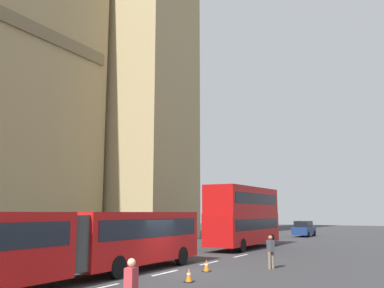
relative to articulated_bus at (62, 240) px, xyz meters
name	(u,v)px	position (x,y,z in m)	size (l,w,h in m)	color
ground_plane	(172,272)	(5.33, -1.99, -1.75)	(160.00, 160.00, 0.00)	#333335
lane_centre_marking	(136,280)	(2.45, -1.99, -1.74)	(25.20, 0.16, 0.01)	silver
articulated_bus	(62,240)	(0.00, 0.00, 0.00)	(18.49, 2.54, 2.90)	red
double_decker_bus	(244,214)	(19.37, 0.00, 0.96)	(9.96, 2.54, 4.90)	#B20F0F
sedan_lead	(304,229)	(38.26, 0.17, -0.83)	(4.40, 1.86, 1.85)	navy
traffic_cone_west	(189,275)	(3.03, -4.30, -1.46)	(0.36, 0.36, 0.58)	black
traffic_cone_middle	(206,266)	(6.13, -3.50, -1.46)	(0.36, 0.36, 0.58)	black
traffic_cone_east	(271,254)	(13.32, -4.29, -1.46)	(0.36, 0.36, 0.58)	black
pedestrian_by_kerb	(271,251)	(8.72, -5.92, -0.83)	(0.43, 0.46, 1.69)	#726651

